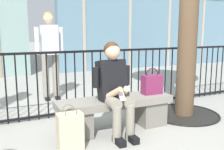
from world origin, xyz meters
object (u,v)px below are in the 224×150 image
handbag_on_bench (152,84)px  bystander_further_back (50,49)px  seated_person_with_phone (115,86)px  shopping_bag (70,132)px  stone_bench (115,111)px

handbag_on_bench → bystander_further_back: bearing=117.0°
seated_person_with_phone → handbag_on_bench: (0.65, 0.12, -0.06)m
shopping_bag → bystander_further_back: bearing=83.2°
stone_bench → shopping_bag: (-0.73, -0.35, -0.05)m
shopping_bag → bystander_further_back: (0.28, 2.35, 0.78)m
bystander_further_back → shopping_bag: bearing=-96.8°
stone_bench → seated_person_with_phone: bearing=-118.0°
handbag_on_bench → bystander_further_back: 2.30m
seated_person_with_phone → shopping_bag: size_ratio=2.30×
seated_person_with_phone → bystander_further_back: bearing=100.1°
seated_person_with_phone → shopping_bag: (-0.66, -0.22, -0.43)m
stone_bench → shopping_bag: size_ratio=3.03×
handbag_on_bench → bystander_further_back: bystander_further_back is taller
seated_person_with_phone → handbag_on_bench: size_ratio=3.20×
stone_bench → bystander_further_back: bearing=102.6°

